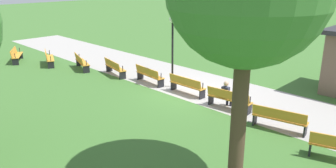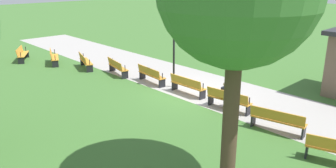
% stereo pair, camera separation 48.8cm
% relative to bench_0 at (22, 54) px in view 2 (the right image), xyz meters
% --- Properties ---
extents(ground_plane, '(120.00, 120.00, 0.00)m').
position_rel_bench_0_xyz_m(ground_plane, '(12.13, 3.31, -0.48)').
color(ground_plane, '#3D6B2D').
extents(path_paving, '(39.87, 4.29, 0.01)m').
position_rel_bench_0_xyz_m(path_paving, '(12.13, 4.75, -0.48)').
color(path_paving, '#A39E99').
rests_on(path_paving, ground).
extents(bench_0, '(1.93, 1.39, 0.89)m').
position_rel_bench_0_xyz_m(bench_0, '(0.00, 0.00, 0.00)').
color(bench_0, orange).
rests_on(bench_0, ground).
extents(bench_1, '(1.98, 1.23, 0.89)m').
position_rel_bench_0_xyz_m(bench_1, '(2.26, 1.15, 0.00)').
color(bench_1, orange).
rests_on(bench_1, ground).
extents(bench_2, '(2.01, 1.06, 0.89)m').
position_rel_bench_0_xyz_m(bench_2, '(4.63, 2.06, 0.00)').
color(bench_2, orange).
rests_on(bench_2, ground).
extents(bench_3, '(2.02, 0.87, 0.89)m').
position_rel_bench_0_xyz_m(bench_3, '(7.09, 2.71, 0.00)').
color(bench_3, orange).
rests_on(bench_3, ground).
extents(bench_4, '(2.00, 0.68, 0.89)m').
position_rel_bench_0_xyz_m(bench_4, '(9.59, 3.11, 0.00)').
color(bench_4, orange).
rests_on(bench_4, ground).
extents(bench_5, '(1.96, 0.47, 0.89)m').
position_rel_bench_0_xyz_m(bench_5, '(12.13, 3.24, 0.00)').
color(bench_5, orange).
rests_on(bench_5, ground).
extents(bench_6, '(2.00, 0.68, 0.89)m').
position_rel_bench_0_xyz_m(bench_6, '(14.67, 3.11, 0.00)').
color(bench_6, orange).
rests_on(bench_6, ground).
extents(bench_7, '(2.02, 0.87, 0.89)m').
position_rel_bench_0_xyz_m(bench_7, '(17.17, 2.71, 0.00)').
color(bench_7, orange).
rests_on(bench_7, ground).
extents(person_seated, '(0.36, 0.54, 1.20)m').
position_rel_bench_0_xyz_m(person_seated, '(14.45, 3.23, 0.16)').
color(person_seated, '#2D3347').
rests_on(person_seated, ground).
extents(lamp_post, '(0.32, 0.32, 3.58)m').
position_rel_bench_0_xyz_m(lamp_post, '(10.87, 3.56, 2.05)').
color(lamp_post, black).
rests_on(lamp_post, ground).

